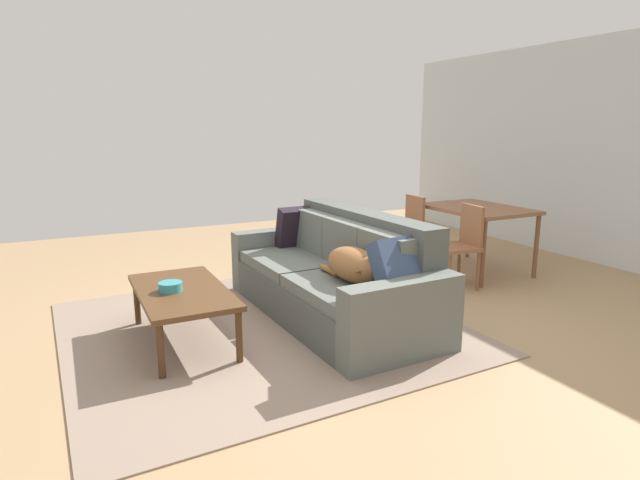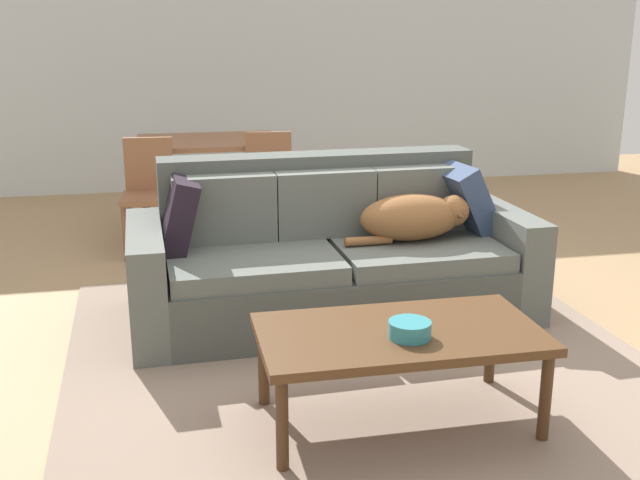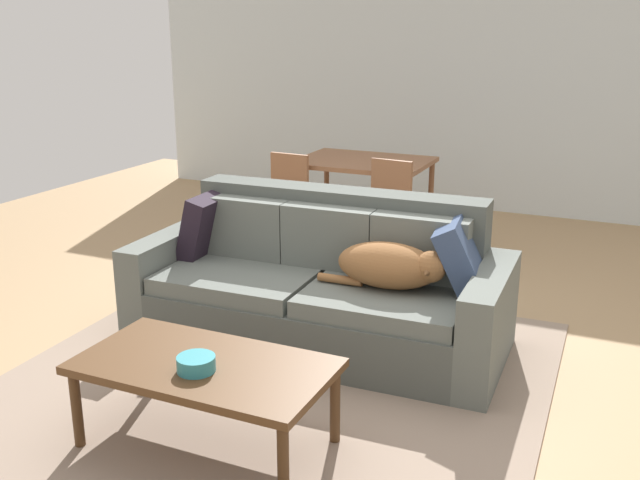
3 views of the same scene
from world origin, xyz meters
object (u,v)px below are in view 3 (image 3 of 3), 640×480
at_px(throw_pillow_by_right_arm, 462,257).
at_px(dining_chair_near_right, 385,208).
at_px(dining_table, 363,168).
at_px(couch, 322,288).
at_px(throw_pillow_by_left_arm, 205,226).
at_px(dining_chair_near_left, 283,199).
at_px(dog_on_left_cushion, 392,266).
at_px(coffee_table, 205,371).
at_px(bowl_on_coffee_table, 196,364).

height_order(throw_pillow_by_right_arm, dining_chair_near_right, same).
bearing_deg(dining_table, couch, -75.36).
bearing_deg(throw_pillow_by_left_arm, throw_pillow_by_right_arm, 1.82).
height_order(throw_pillow_by_left_arm, dining_chair_near_left, throw_pillow_by_left_arm).
bearing_deg(throw_pillow_by_left_arm, dining_table, 81.87).
xyz_separation_m(dog_on_left_cushion, throw_pillow_by_right_arm, (0.37, 0.17, 0.05)).
distance_m(coffee_table, dining_chair_near_left, 3.04).
height_order(couch, dining_table, couch).
relative_size(throw_pillow_by_right_arm, bowl_on_coffee_table, 2.41).
distance_m(throw_pillow_by_right_arm, coffee_table, 1.67).
relative_size(throw_pillow_by_right_arm, coffee_table, 0.36).
xyz_separation_m(coffee_table, dining_chair_near_right, (-0.15, 2.89, 0.09)).
bearing_deg(dining_chair_near_left, throw_pillow_by_left_arm, -79.41).
bearing_deg(couch, dining_table, 102.82).
distance_m(dog_on_left_cushion, dining_table, 2.47).
bearing_deg(couch, throw_pillow_by_right_arm, 3.38).
distance_m(throw_pillow_by_right_arm, bowl_on_coffee_table, 1.73).
distance_m(dining_table, dining_chair_near_left, 0.82).
distance_m(throw_pillow_by_left_arm, dining_chair_near_left, 1.51).
xyz_separation_m(couch, coffee_table, (0.01, -1.34, 0.05)).
distance_m(throw_pillow_by_right_arm, dining_table, 2.50).
bearing_deg(dog_on_left_cushion, coffee_table, -112.96).
relative_size(couch, bowl_on_coffee_table, 13.23).
relative_size(couch, dining_table, 2.01).
xyz_separation_m(dog_on_left_cushion, dining_chair_near_left, (-1.54, 1.61, -0.11)).
height_order(bowl_on_coffee_table, dining_chair_near_right, dining_chair_near_right).
height_order(throw_pillow_by_left_arm, dining_chair_near_right, dining_chair_near_right).
xyz_separation_m(couch, dining_chair_near_right, (-0.14, 1.55, 0.14)).
xyz_separation_m(dog_on_left_cushion, dining_chair_near_right, (-0.63, 1.64, -0.10)).
xyz_separation_m(throw_pillow_by_left_arm, coffee_table, (0.87, -1.36, -0.25)).
distance_m(dog_on_left_cushion, bowl_on_coffee_table, 1.42).
bearing_deg(dining_table, bowl_on_coffee_table, -80.73).
bearing_deg(throw_pillow_by_left_arm, dining_chair_near_left, 97.06).
distance_m(bowl_on_coffee_table, dining_table, 3.62).
height_order(dog_on_left_cushion, throw_pillow_by_left_arm, throw_pillow_by_left_arm).
xyz_separation_m(coffee_table, dining_table, (-0.57, 3.48, 0.28)).
bearing_deg(throw_pillow_by_left_arm, dog_on_left_cushion, -4.96).
xyz_separation_m(throw_pillow_by_left_arm, dining_chair_near_right, (0.72, 1.53, -0.16)).
relative_size(throw_pillow_by_left_arm, dining_chair_near_right, 0.48).
height_order(coffee_table, dining_table, dining_table).
bearing_deg(bowl_on_coffee_table, dog_on_left_cushion, 70.68).
distance_m(couch, coffee_table, 1.34).
height_order(bowl_on_coffee_table, dining_table, dining_table).
relative_size(throw_pillow_by_right_arm, dining_table, 0.37).
bearing_deg(coffee_table, throw_pillow_by_right_arm, 59.10).
bearing_deg(dog_on_left_cushion, throw_pillow_by_right_arm, 23.28).
xyz_separation_m(throw_pillow_by_right_arm, dining_table, (-1.42, 2.06, 0.03)).
relative_size(bowl_on_coffee_table, dining_table, 0.15).
relative_size(couch, dog_on_left_cushion, 3.06).
distance_m(dog_on_left_cushion, dining_chair_near_right, 1.76).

